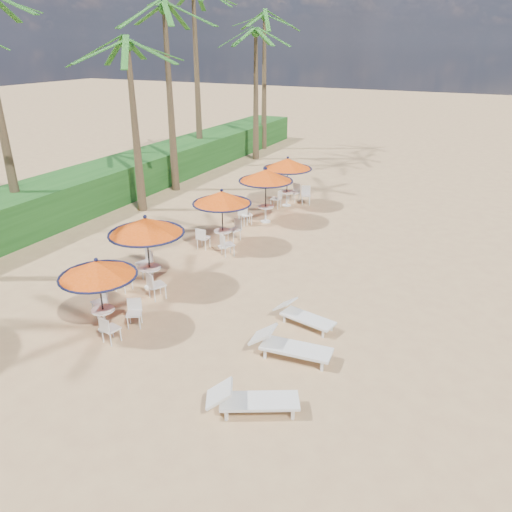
{
  "coord_description": "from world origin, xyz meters",
  "views": [
    {
      "loc": [
        4.67,
        -8.79,
        7.71
      ],
      "look_at": [
        -1.98,
        4.68,
        1.2
      ],
      "focal_mm": 35.0,
      "sensor_mm": 36.0,
      "label": 1
    }
  ],
  "objects": [
    {
      "name": "station_1",
      "position": [
        -5.26,
        3.17,
        1.9
      ],
      "size": [
        2.49,
        2.49,
        2.59
      ],
      "color": "black",
      "rests_on": "ground"
    },
    {
      "name": "palm_4",
      "position": [
        -11.42,
        13.62,
        8.6
      ],
      "size": [
        5.0,
        5.0,
        9.41
      ],
      "color": "brown",
      "rests_on": "ground"
    },
    {
      "name": "lounger_far",
      "position": [
        0.25,
        3.21,
        0.32
      ],
      "size": [
        1.97,
        0.96,
        0.68
      ],
      "rotation": [
        0.0,
        0.0,
        -0.21
      ],
      "color": "silver",
      "rests_on": "ground"
    },
    {
      "name": "palm_5",
      "position": [
        -13.3,
        19.25,
        9.78
      ],
      "size": [
        5.0,
        5.0,
        10.67
      ],
      "color": "brown",
      "rests_on": "ground"
    },
    {
      "name": "ground",
      "position": [
        0.0,
        0.0,
        0.0
      ],
      "size": [
        160.0,
        160.0,
        0.0
      ],
      "primitive_type": "plane",
      "color": "tan",
      "rests_on": "ground"
    },
    {
      "name": "scrub_hedge",
      "position": [
        -13.5,
        11.0,
        0.9
      ],
      "size": [
        3.0,
        40.0,
        1.8
      ],
      "primitive_type": "cube",
      "color": "#194716",
      "rests_on": "ground"
    },
    {
      "name": "station_3",
      "position": [
        -4.66,
        10.86,
        1.95
      ],
      "size": [
        2.46,
        2.46,
        2.56
      ],
      "color": "black",
      "rests_on": "ground"
    },
    {
      "name": "station_4",
      "position": [
        -4.64,
        13.69,
        1.84
      ],
      "size": [
        2.41,
        2.41,
        2.52
      ],
      "color": "black",
      "rests_on": "ground"
    },
    {
      "name": "palm_6",
      "position": [
        -10.89,
        22.7,
        7.69
      ],
      "size": [
        5.0,
        5.0,
        8.44
      ],
      "color": "brown",
      "rests_on": "ground"
    },
    {
      "name": "lounger_near",
      "position": [
        0.58,
        -0.84,
        0.35
      ],
      "size": [
        2.14,
        1.53,
        0.74
      ],
      "rotation": [
        0.0,
        0.0,
        0.48
      ],
      "color": "silver",
      "rests_on": "ground"
    },
    {
      "name": "palm_3",
      "position": [
        -10.78,
        9.84,
        7.09
      ],
      "size": [
        5.0,
        5.0,
        7.81
      ],
      "color": "brown",
      "rests_on": "ground"
    },
    {
      "name": "lounger_mid",
      "position": [
        0.53,
        1.5,
        0.36
      ],
      "size": [
        2.23,
        0.88,
        0.78
      ],
      "rotation": [
        0.0,
        0.0,
        0.1
      ],
      "color": "silver",
      "rests_on": "ground"
    },
    {
      "name": "station_2",
      "position": [
        -4.82,
        7.4,
        1.78
      ],
      "size": [
        2.34,
        2.36,
        2.44
      ],
      "color": "black",
      "rests_on": "ground"
    },
    {
      "name": "palm_7",
      "position": [
        -11.96,
        26.27,
        8.7
      ],
      "size": [
        5.0,
        5.0,
        9.52
      ],
      "color": "brown",
      "rests_on": "ground"
    },
    {
      "name": "station_0",
      "position": [
        -4.73,
        0.47,
        1.66
      ],
      "size": [
        2.17,
        2.17,
        2.27
      ],
      "color": "black",
      "rests_on": "ground"
    }
  ]
}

